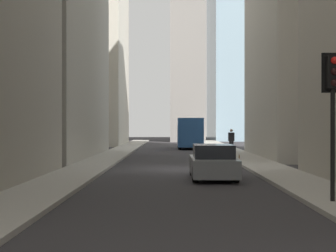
{
  "coord_description": "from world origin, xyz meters",
  "views": [
    {
      "loc": [
        -25.53,
        0.29,
        2.21
      ],
      "look_at": [
        19.61,
        0.62,
        2.12
      ],
      "focal_mm": 54.29,
      "sensor_mm": 36.0,
      "label": 1
    }
  ],
  "objects_px": {
    "pedestrian": "(231,140)",
    "discarded_bottle": "(239,157)",
    "delivery_truck": "(190,133)",
    "traffic_light_foreground": "(333,91)",
    "hatchback_grey": "(213,163)"
  },
  "relations": [
    {
      "from": "pedestrian",
      "to": "discarded_bottle",
      "type": "distance_m",
      "value": 6.06
    },
    {
      "from": "delivery_truck",
      "to": "discarded_bottle",
      "type": "relative_size",
      "value": 23.93
    },
    {
      "from": "pedestrian",
      "to": "delivery_truck",
      "type": "bearing_deg",
      "value": 14.9
    },
    {
      "from": "delivery_truck",
      "to": "discarded_bottle",
      "type": "distance_m",
      "value": 16.37
    },
    {
      "from": "traffic_light_foreground",
      "to": "hatchback_grey",
      "type": "bearing_deg",
      "value": 21.1
    },
    {
      "from": "delivery_truck",
      "to": "pedestrian",
      "type": "bearing_deg",
      "value": -165.1
    },
    {
      "from": "hatchback_grey",
      "to": "traffic_light_foreground",
      "type": "bearing_deg",
      "value": -158.9
    },
    {
      "from": "pedestrian",
      "to": "discarded_bottle",
      "type": "height_order",
      "value": "pedestrian"
    },
    {
      "from": "traffic_light_foreground",
      "to": "discarded_bottle",
      "type": "distance_m",
      "value": 17.78
    },
    {
      "from": "pedestrian",
      "to": "hatchback_grey",
      "type": "bearing_deg",
      "value": 170.75
    },
    {
      "from": "hatchback_grey",
      "to": "discarded_bottle",
      "type": "xyz_separation_m",
      "value": [
        10.58,
        -2.48,
        -0.42
      ]
    },
    {
      "from": "hatchback_grey",
      "to": "traffic_light_foreground",
      "type": "height_order",
      "value": "traffic_light_foreground"
    },
    {
      "from": "delivery_truck",
      "to": "pedestrian",
      "type": "relative_size",
      "value": 3.63
    },
    {
      "from": "traffic_light_foreground",
      "to": "delivery_truck",
      "type": "bearing_deg",
      "value": 4.56
    },
    {
      "from": "hatchback_grey",
      "to": "delivery_truck",
      "type": "bearing_deg",
      "value": -0.0
    }
  ]
}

